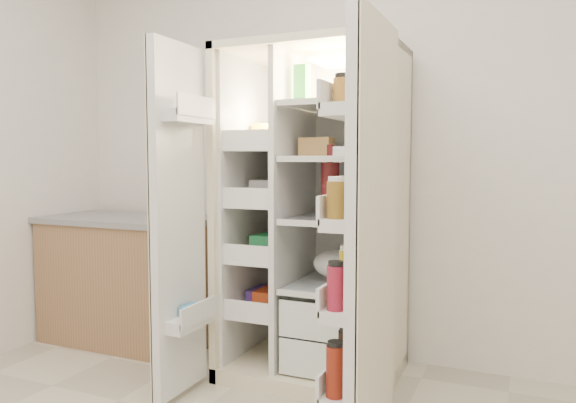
% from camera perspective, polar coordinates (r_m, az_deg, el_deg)
% --- Properties ---
extents(wall_back, '(4.00, 0.02, 2.70)m').
position_cam_1_polar(wall_back, '(3.31, 7.25, 7.02)').
color(wall_back, white).
rests_on(wall_back, floor).
extents(refrigerator, '(0.92, 0.70, 1.80)m').
position_cam_1_polar(refrigerator, '(3.05, 3.33, -4.16)').
color(refrigerator, beige).
rests_on(refrigerator, floor).
extents(freezer_door, '(0.15, 0.40, 1.72)m').
position_cam_1_polar(freezer_door, '(2.74, -11.35, -2.07)').
color(freezer_door, silver).
rests_on(freezer_door, floor).
extents(fridge_door, '(0.17, 0.58, 1.72)m').
position_cam_1_polar(fridge_door, '(2.23, 8.30, -3.91)').
color(fridge_door, silver).
rests_on(fridge_door, floor).
extents(kitchen_counter, '(1.13, 0.60, 0.82)m').
position_cam_1_polar(kitchen_counter, '(3.77, -16.10, -7.77)').
color(kitchen_counter, '#926A49').
rests_on(kitchen_counter, floor).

